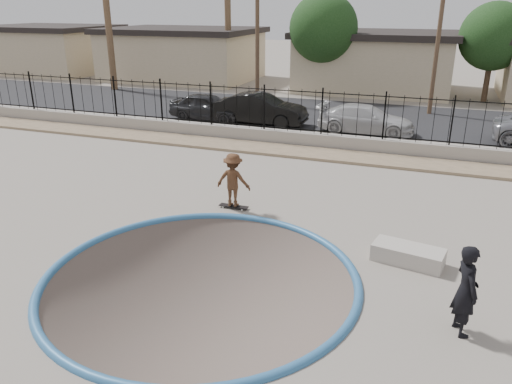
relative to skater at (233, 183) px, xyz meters
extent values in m
cube|color=slate|center=(0.87, 9.04, -1.89)|extent=(120.00, 120.00, 2.20)
torus|color=#2E6496|center=(0.87, -3.96, -0.79)|extent=(7.04, 7.04, 0.20)
cube|color=tan|center=(0.87, 6.24, -0.74)|extent=(42.00, 1.60, 0.11)
cube|color=#9F968C|center=(0.87, 7.34, -0.49)|extent=(42.00, 0.45, 0.60)
cube|color=black|center=(0.87, 7.34, -0.07)|extent=(40.00, 0.04, 0.03)
cube|color=black|center=(0.87, 7.34, 1.51)|extent=(40.00, 0.04, 0.04)
cube|color=black|center=(0.87, 14.04, -0.77)|extent=(90.00, 8.00, 0.04)
cube|color=tan|center=(-27.13, 23.54, 0.96)|extent=(10.00, 8.00, 3.50)
cube|color=black|center=(-27.13, 23.54, 2.91)|extent=(10.60, 8.60, 0.40)
cube|color=tan|center=(-14.13, 23.54, 0.96)|extent=(11.00, 8.00, 3.50)
cube|color=black|center=(-14.13, 23.54, 2.91)|extent=(11.60, 8.60, 0.40)
cube|color=tan|center=(0.87, 23.54, 0.96)|extent=(10.00, 8.00, 3.50)
cube|color=black|center=(0.87, 23.54, 2.91)|extent=(10.60, 8.60, 0.40)
cylinder|color=brown|center=(-16.13, 17.04, 4.71)|extent=(0.44, 0.44, 11.00)
cylinder|color=brown|center=(-9.13, 21.04, 3.71)|extent=(0.44, 0.44, 9.00)
cylinder|color=#473323|center=(-5.13, 16.04, 3.71)|extent=(0.24, 0.24, 9.00)
cylinder|color=#473323|center=(4.87, 16.04, 3.96)|extent=(0.24, 0.24, 9.50)
cylinder|color=#473323|center=(-2.13, 20.04, 0.71)|extent=(0.34, 0.34, 3.00)
sphere|color=#143311|center=(-2.13, 20.04, 3.41)|extent=(4.32, 4.32, 4.32)
cylinder|color=#473323|center=(7.87, 21.04, 0.58)|extent=(0.34, 0.34, 2.75)
sphere|color=#143311|center=(7.87, 21.04, 3.06)|extent=(3.96, 3.96, 3.96)
imported|color=brown|center=(0.00, 0.00, 0.00)|extent=(1.03, 0.61, 1.58)
cube|color=black|center=(0.00, 0.00, -0.72)|extent=(0.89, 0.22, 0.02)
cylinder|color=silver|center=(-0.30, -0.08, -0.76)|extent=(0.06, 0.03, 0.06)
cylinder|color=silver|center=(-0.30, 0.08, -0.76)|extent=(0.06, 0.03, 0.06)
cylinder|color=silver|center=(0.30, -0.08, -0.76)|extent=(0.06, 0.03, 0.06)
cylinder|color=silver|center=(0.30, 0.08, -0.76)|extent=(0.06, 0.03, 0.06)
imported|color=black|center=(6.19, -4.03, 0.09)|extent=(0.63, 0.75, 1.75)
cube|color=#AFA69B|center=(5.08, -1.63, -0.59)|extent=(1.70, 0.97, 0.40)
imported|color=black|center=(-5.78, 10.44, -0.08)|extent=(4.07, 1.83, 1.36)
imported|color=black|center=(-2.92, 10.44, 0.00)|extent=(4.59, 1.63, 1.51)
imported|color=#BBBBBD|center=(2.25, 10.44, -0.12)|extent=(4.47, 1.97, 1.28)
camera|label=1|loc=(5.33, -12.55, 4.89)|focal=35.00mm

